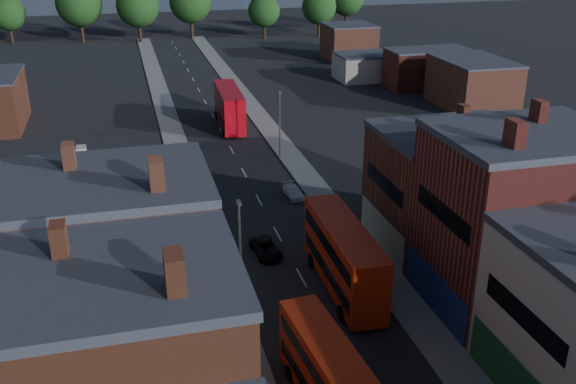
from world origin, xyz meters
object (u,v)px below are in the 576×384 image
bus_1 (344,256)px  bus_0 (329,376)px  bus_2 (229,107)px  car_2 (266,248)px  car_3 (293,192)px

bus_1 → bus_0: bearing=-111.5°
bus_0 → bus_2: bearing=80.9°
bus_1 → car_2: size_ratio=2.90×
bus_2 → bus_0: bearing=-91.7°
bus_1 → bus_2: 44.26m
car_2 → car_3: bearing=59.4°
car_2 → bus_1: bearing=-62.1°
bus_1 → car_2: bearing=123.8°
bus_0 → bus_1: bearing=62.5°
bus_1 → car_3: 18.56m
bus_0 → car_2: bearing=82.9°
bus_1 → car_3: bus_1 is taller
bus_0 → bus_1: (5.20, 12.53, 0.42)m
bus_1 → car_2: bus_1 is taller
car_2 → bus_0: bearing=-96.9°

